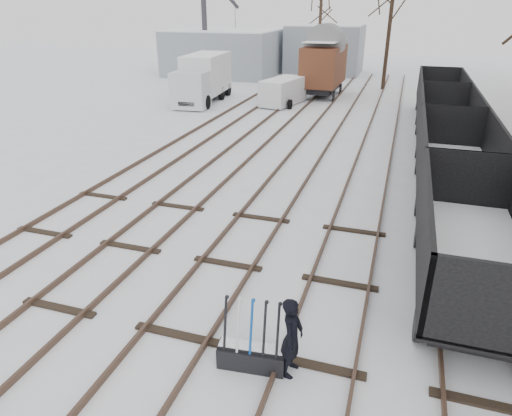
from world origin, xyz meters
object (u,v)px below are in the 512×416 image
(lorry, at_px, (203,78))
(crane, at_px, (207,47))
(panel_van, at_px, (283,91))
(worker, at_px, (292,337))
(box_van_wagon, at_px, (324,64))
(ground_frame, at_px, (252,355))
(freight_wagon_a, at_px, (475,257))

(lorry, relative_size, crane, 0.72)
(panel_van, xyz_separation_m, crane, (-10.25, 10.74, 1.67))
(worker, distance_m, box_van_wagon, 28.37)
(ground_frame, relative_size, box_van_wagon, 0.28)
(worker, bearing_deg, crane, 29.72)
(worker, xyz_separation_m, panel_van, (-6.49, 24.04, 0.09))
(ground_frame, distance_m, freight_wagon_a, 5.78)
(panel_van, height_order, crane, crane)
(crane, bearing_deg, box_van_wagon, -8.03)
(box_van_wagon, relative_size, panel_van, 1.23)
(worker, bearing_deg, ground_frame, 101.62)
(box_van_wagon, bearing_deg, lorry, -146.50)
(box_van_wagon, xyz_separation_m, crane, (-12.25, 6.82, 0.29))
(freight_wagon_a, xyz_separation_m, lorry, (-15.53, 19.50, 0.61))
(ground_frame, xyz_separation_m, panel_van, (-5.74, 24.14, 0.63))
(worker, distance_m, lorry, 26.25)
(worker, height_order, crane, crane)
(lorry, bearing_deg, panel_van, 2.91)
(ground_frame, distance_m, panel_van, 24.83)
(worker, relative_size, box_van_wagon, 0.31)
(ground_frame, xyz_separation_m, freight_wagon_a, (4.21, 3.89, 0.73))
(box_van_wagon, xyz_separation_m, lorry, (-7.59, -4.68, -0.68))
(worker, xyz_separation_m, box_van_wagon, (-4.49, 27.97, 1.48))
(box_van_wagon, distance_m, panel_van, 4.62)
(freight_wagon_a, distance_m, panel_van, 22.56)
(lorry, distance_m, panel_van, 5.68)
(ground_frame, bearing_deg, lorry, 110.19)
(box_van_wagon, height_order, lorry, box_van_wagon)
(box_van_wagon, relative_size, lorry, 0.74)
(worker, relative_size, freight_wagon_a, 0.25)
(worker, relative_size, lorry, 0.23)
(freight_wagon_a, height_order, box_van_wagon, box_van_wagon)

